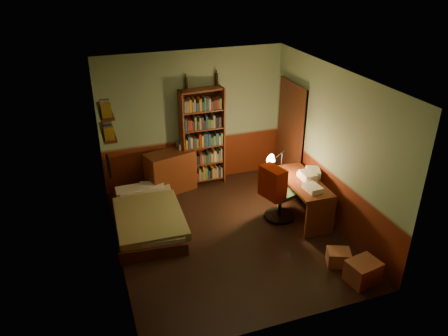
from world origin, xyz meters
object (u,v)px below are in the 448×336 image
object	(u,v)px
desk	(301,198)
office_chair	(281,192)
bed	(147,211)
cardboard_box_b	(338,257)
desk_lamp	(282,157)
cardboard_box_a	(363,272)
dresser	(171,172)
mini_stereo	(183,144)
bookshelf	(202,138)

from	to	relation	value
desk	office_chair	xyz separation A→B (m)	(-0.36, 0.07, 0.16)
bed	desk	xyz separation A→B (m)	(2.55, -0.57, 0.07)
cardboard_box_b	desk_lamp	bearing A→B (deg)	93.38
cardboard_box_a	cardboard_box_b	xyz separation A→B (m)	(-0.11, 0.43, -0.05)
dresser	cardboard_box_a	xyz separation A→B (m)	(1.92, -3.42, -0.24)
bed	desk_lamp	xyz separation A→B (m)	(2.35, -0.15, 0.69)
desk_lamp	cardboard_box_b	size ratio (longest dim) A/B	1.65
mini_stereo	desk	size ratio (longest dim) A/B	0.19
bed	desk_lamp	world-z (taller)	desk_lamp
bookshelf	office_chair	bearing A→B (deg)	-67.62
bed	office_chair	xyz separation A→B (m)	(2.19, -0.51, 0.23)
bed	cardboard_box_a	size ratio (longest dim) A/B	4.40
dresser	bookshelf	xyz separation A→B (m)	(0.67, 0.08, 0.56)
cardboard_box_a	cardboard_box_b	bearing A→B (deg)	104.48
mini_stereo	bookshelf	bearing A→B (deg)	-17.14
desk_lamp	cardboard_box_a	xyz separation A→B (m)	(0.22, -2.21, -0.81)
bed	office_chair	bearing A→B (deg)	-7.81
cardboard_box_b	bed	bearing A→B (deg)	141.89
bed	desk_lamp	distance (m)	2.45
mini_stereo	cardboard_box_b	distance (m)	3.54
office_chair	dresser	bearing A→B (deg)	118.02
dresser	cardboard_box_a	size ratio (longest dim) A/B	2.08
office_chair	cardboard_box_a	world-z (taller)	office_chair
bed	dresser	size ratio (longest dim) A/B	2.11
dresser	bookshelf	world-z (taller)	bookshelf
bookshelf	cardboard_box_a	xyz separation A→B (m)	(1.25, -3.51, -0.80)
dresser	office_chair	size ratio (longest dim) A/B	0.88
desk	cardboard_box_a	bearing A→B (deg)	-87.74
dresser	mini_stereo	size ratio (longest dim) A/B	3.71
office_chair	cardboard_box_a	xyz separation A→B (m)	(0.38, -1.85, -0.35)
bed	bookshelf	distance (m)	1.87
bookshelf	desk	size ratio (longest dim) A/B	1.47
bed	office_chair	distance (m)	2.26
office_chair	cardboard_box_b	world-z (taller)	office_chair
mini_stereo	cardboard_box_a	world-z (taller)	mini_stereo
desk_lamp	cardboard_box_b	distance (m)	1.98
desk_lamp	cardboard_box_b	bearing A→B (deg)	-98.85
office_chair	desk_lamp	bearing A→B (deg)	49.03
desk	cardboard_box_a	world-z (taller)	desk
bed	cardboard_box_a	bearing A→B (deg)	-37.36
bed	desk_lamp	size ratio (longest dim) A/B	3.50
mini_stereo	desk_lamp	world-z (taller)	desk_lamp
dresser	bed	bearing A→B (deg)	-137.06
dresser	cardboard_box_a	distance (m)	3.93
desk	office_chair	size ratio (longest dim) A/B	1.28
desk	cardboard_box_b	size ratio (longest dim) A/B	3.97
dresser	cardboard_box_a	bearing A→B (deg)	-76.44
bed	bookshelf	bearing A→B (deg)	46.30
cardboard_box_a	cardboard_box_b	size ratio (longest dim) A/B	1.32
bed	dresser	bearing A→B (deg)	63.92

